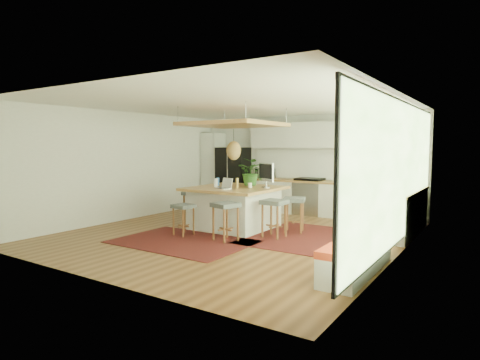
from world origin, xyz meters
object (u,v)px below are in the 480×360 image
Objects in this scene: island at (235,208)px; stool_near_right at (226,223)px; stool_right_back at (294,216)px; monitor at (266,176)px; fridge at (234,177)px; stool_left_side at (194,208)px; island_plant at (251,175)px; stool_near_left at (184,218)px; laptop at (223,183)px; microwave at (265,172)px; stool_right_front at (274,220)px.

island is 1.29m from stool_near_right.
island is 1.36m from stool_right_back.
monitor reaches higher than stool_right_back.
stool_right_back is (3.13, -2.32, -0.57)m from fridge.
island_plant is at bearing 19.12° from stool_left_side.
fridge is 2.41× the size of stool_near_right.
stool_near_right reaches higher than stool_near_left.
island is 0.73m from laptop.
island_plant is (1.35, 0.47, 0.82)m from stool_left_side.
stool_near_left is 2.04m from monitor.
stool_near_left is at bearing -74.62° from fridge.
monitor is at bearing -177.58° from stool_right_back.
microwave reaches higher than stool_near_right.
stool_left_side is at bearing -160.88° from island_plant.
stool_right_front is 1.41m from laptop.
monitor reaches higher than laptop.
island_plant reaches higher than microwave.
stool_right_front is (0.65, 0.79, 0.00)m from stool_near_right.
island_plant is at bearing -51.56° from fridge.
stool_near_right is 1.91m from island_plant.
stool_left_side is (-2.55, -0.26, 0.00)m from stool_right_back.
laptop is (1.21, -0.48, 0.70)m from stool_left_side.
stool_near_left is at bearing -108.40° from island_plant.
stool_near_left is 1.08× the size of monitor.
stool_right_front is 1.02× the size of stool_left_side.
stool_near_right is 1.66m from monitor.
stool_right_back is at bearing 13.14° from island.
monitor reaches higher than stool_near_left.
island is 3.07× the size of monitor.
island_plant is at bearing -173.45° from monitor.
microwave is at bearing 131.15° from stool_right_back.
stool_left_side is (0.58, -2.58, -0.57)m from fridge.
stool_left_side reaches higher than stool_right_back.
stool_near_left is at bearing -176.01° from stool_near_right.
stool_right_front is at bearing -39.07° from island_plant.
stool_right_front reaches higher than stool_right_back.
island_plant reaches higher than stool_near_right.
microwave is (-1.37, 2.37, -0.09)m from monitor.
island is at bearing 115.81° from stool_near_right.
monitor is (1.10, 1.50, 0.83)m from stool_near_left.
stool_right_front is 3.66m from microwave.
stool_near_right is at bearing -64.19° from island.
island_plant reaches higher than island.
island_plant is (-1.08, 0.88, 0.82)m from stool_right_front.
island_plant is (-1.20, 0.20, 0.82)m from stool_right_back.
fridge is 2.36× the size of stool_right_front.
laptop is 0.59× the size of monitor.
stool_right_back is at bearing 62.36° from stool_near_right.
island_plant is (0.85, -2.14, 0.08)m from microwave.
fridge reaches higher than laptop.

